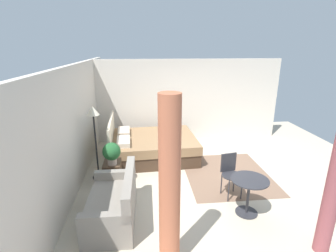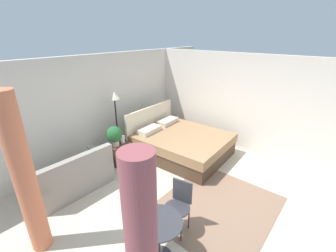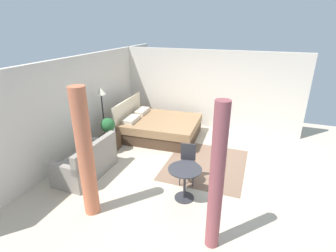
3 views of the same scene
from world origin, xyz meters
TOP-DOWN VIEW (x-y plane):
  - ground_plane at (0.00, 0.00)m, footprint 8.21×8.79m
  - wall_back at (0.00, 2.90)m, footprint 8.21×0.12m
  - wall_right at (2.61, 0.00)m, footprint 0.12×5.79m
  - area_rug at (0.07, -0.50)m, footprint 2.20×1.92m
  - bed at (1.26, 1.24)m, footprint 1.95×2.33m
  - couch at (-1.33, 1.99)m, footprint 1.48×0.81m
  - nightstand at (-0.05, 2.15)m, footprint 0.50×0.37m
  - potted_plant at (-0.15, 2.12)m, footprint 0.38×0.38m
  - vase at (0.07, 2.12)m, footprint 0.11×0.11m
  - floor_lamp at (0.22, 2.50)m, footprint 0.28×0.28m
  - balcony_table at (-1.39, -0.38)m, footprint 0.66×0.66m
  - cafe_chair_near_window at (-0.76, -0.26)m, footprint 0.48×0.48m
  - curtain_right at (-2.36, 1.14)m, footprint 0.28×0.28m

SIDE VIEW (x-z plane):
  - ground_plane at x=0.00m, z-range -0.02..0.00m
  - area_rug at x=0.07m, z-range 0.00..0.01m
  - nightstand at x=-0.05m, z-range 0.00..0.50m
  - couch at x=-1.33m, z-range -0.14..0.73m
  - bed at x=1.26m, z-range -0.25..0.87m
  - balcony_table at x=-1.39m, z-range 0.14..0.83m
  - cafe_chair_near_window at x=-0.76m, z-range 0.10..0.97m
  - vase at x=0.07m, z-range 0.50..0.68m
  - potted_plant at x=-0.15m, z-range 0.53..1.02m
  - curtain_right at x=-2.36m, z-range 0.00..2.41m
  - wall_back at x=0.00m, z-range 0.00..2.55m
  - wall_right at x=2.61m, z-range 0.00..2.55m
  - floor_lamp at x=0.22m, z-range 0.52..2.21m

